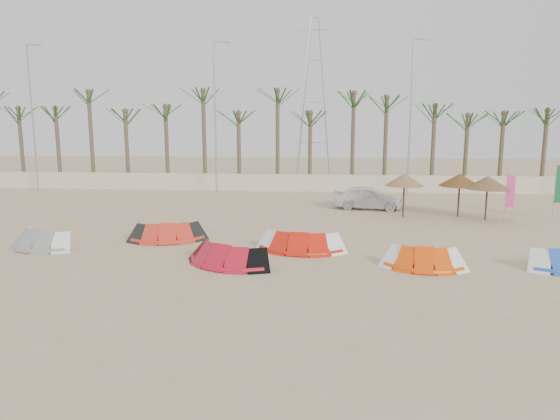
# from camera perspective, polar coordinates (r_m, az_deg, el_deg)

# --- Properties ---
(ground) EXTENTS (120.00, 120.00, 0.00)m
(ground) POSITION_cam_1_polar(r_m,az_deg,el_deg) (17.35, -1.77, -7.67)
(ground) COLOR #C7AF8B
(ground) RESTS_ON ground
(boundary_wall) EXTENTS (60.00, 0.30, 1.30)m
(boundary_wall) POSITION_cam_1_polar(r_m,az_deg,el_deg) (38.74, 2.10, 3.14)
(boundary_wall) COLOR beige
(boundary_wall) RESTS_ON ground
(palm_line) EXTENTS (52.00, 4.00, 7.70)m
(palm_line) POSITION_cam_1_polar(r_m,az_deg,el_deg) (39.95, 3.24, 11.66)
(palm_line) COLOR brown
(palm_line) RESTS_ON ground
(lamp_a) EXTENTS (1.25, 0.14, 11.00)m
(lamp_a) POSITION_cam_1_polar(r_m,az_deg,el_deg) (42.52, -26.41, 9.64)
(lamp_a) COLOR #A5A8AD
(lamp_a) RESTS_ON ground
(lamp_b) EXTENTS (1.25, 0.14, 11.00)m
(lamp_b) POSITION_cam_1_polar(r_m,az_deg,el_deg) (37.28, -7.38, 10.68)
(lamp_b) COLOR #A5A8AD
(lamp_b) RESTS_ON ground
(lamp_c) EXTENTS (1.25, 0.14, 11.00)m
(lamp_c) POSITION_cam_1_polar(r_m,az_deg,el_deg) (36.92, 14.75, 10.44)
(lamp_c) COLOR #A5A8AD
(lamp_c) RESTS_ON ground
(pylon) EXTENTS (3.00, 3.00, 14.00)m
(pylon) POSITION_cam_1_polar(r_m,az_deg,el_deg) (44.73, 3.78, 3.20)
(pylon) COLOR #A5A8AD
(pylon) RESTS_ON ground
(kite_grey) EXTENTS (3.60, 2.47, 0.90)m
(kite_grey) POSITION_cam_1_polar(r_m,az_deg,el_deg) (23.62, -25.40, -2.83)
(kite_grey) COLOR gray
(kite_grey) RESTS_ON ground
(kite_red_left) EXTENTS (3.64, 2.27, 0.90)m
(kite_red_left) POSITION_cam_1_polar(r_m,az_deg,el_deg) (23.23, -12.47, -2.29)
(kite_red_left) COLOR red
(kite_red_left) RESTS_ON ground
(kite_red_mid) EXTENTS (3.95, 2.81, 0.90)m
(kite_red_mid) POSITION_cam_1_polar(r_m,az_deg,el_deg) (19.00, -5.89, -4.83)
(kite_red_mid) COLOR red
(kite_red_mid) RESTS_ON ground
(kite_red_right) EXTENTS (3.71, 1.90, 0.90)m
(kite_red_right) POSITION_cam_1_polar(r_m,az_deg,el_deg) (20.91, 2.42, -3.41)
(kite_red_right) COLOR red
(kite_red_right) RESTS_ON ground
(kite_orange) EXTENTS (3.15, 1.90, 0.90)m
(kite_orange) POSITION_cam_1_polar(r_m,az_deg,el_deg) (19.16, 15.92, -5.06)
(kite_orange) COLOR #F64C08
(kite_orange) RESTS_ON ground
(parasol_left) EXTENTS (2.19, 2.19, 2.46)m
(parasol_left) POSITION_cam_1_polar(r_m,az_deg,el_deg) (28.77, 14.04, 3.38)
(parasol_left) COLOR #4C331E
(parasol_left) RESTS_ON ground
(parasol_mid) EXTENTS (2.38, 2.38, 2.42)m
(parasol_mid) POSITION_cam_1_polar(r_m,az_deg,el_deg) (29.12, 22.65, 2.92)
(parasol_mid) COLOR #4C331E
(parasol_mid) RESTS_ON ground
(parasol_right) EXTENTS (2.30, 2.30, 2.45)m
(parasol_right) POSITION_cam_1_polar(r_m,az_deg,el_deg) (29.63, 19.87, 3.25)
(parasol_right) COLOR #4C331E
(parasol_right) RESTS_ON ground
(flag_pink) EXTENTS (0.45, 0.07, 2.67)m
(flag_pink) POSITION_cam_1_polar(r_m,az_deg,el_deg) (29.21, 24.73, 1.83)
(flag_pink) COLOR #A5A8AD
(flag_pink) RESTS_ON ground
(flag_green) EXTENTS (0.44, 0.13, 3.16)m
(flag_green) POSITION_cam_1_polar(r_m,az_deg,el_deg) (30.95, 29.21, 2.43)
(flag_green) COLOR #A5A8AD
(flag_green) RESTS_ON ground
(car) EXTENTS (4.42, 2.29, 1.44)m
(car) POSITION_cam_1_polar(r_m,az_deg,el_deg) (31.10, 10.00, 1.43)
(car) COLOR white
(car) RESTS_ON ground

